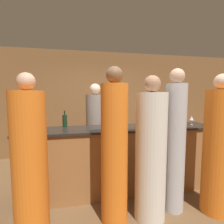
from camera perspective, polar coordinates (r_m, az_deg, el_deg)
ground_plane at (r=3.30m, az=2.93°, el=-23.99°), size 14.00×14.00×0.00m
back_wall at (r=4.90m, az=-3.23°, el=2.89°), size 8.00×0.08×2.80m
bar_counter at (r=3.07m, az=2.98°, el=-15.05°), size 3.23×0.65×1.09m
bartender at (r=3.67m, az=-5.42°, el=-6.56°), size 0.38×0.38×1.86m
guest_0 at (r=2.83m, az=31.35°, el=-10.59°), size 0.39×0.39×1.91m
guest_1 at (r=2.25m, az=0.77°, el=-12.69°), size 0.34×0.34×1.97m
guest_2 at (r=2.62m, az=19.79°, el=-9.94°), size 0.28×0.28×1.98m
guest_3 at (r=2.25m, az=-25.23°, el=-14.85°), size 0.38×0.38×1.87m
guest_4 at (r=2.38m, az=12.51°, el=-13.38°), size 0.40×0.40×1.87m
wine_bottle_0 at (r=3.07m, az=-15.15°, el=-2.70°), size 0.08×0.08×0.27m
wine_bottle_1 at (r=3.12m, az=15.18°, el=-2.35°), size 0.07×0.07×0.30m
wine_bottle_2 at (r=2.79m, az=9.86°, el=-3.23°), size 0.07×0.07×0.29m
wine_glass_0 at (r=3.53m, az=28.22°, el=-2.08°), size 0.07×0.07×0.14m
wine_glass_1 at (r=2.97m, az=15.78°, el=-2.55°), size 0.08×0.08×0.17m
wine_glass_2 at (r=2.61m, az=-24.92°, el=-4.29°), size 0.08×0.08×0.15m
wine_glass_3 at (r=3.46m, az=24.55°, el=-1.93°), size 0.08×0.08×0.15m
wine_glass_4 at (r=2.64m, az=0.78°, el=-3.29°), size 0.08×0.08×0.17m
wine_glass_5 at (r=3.29m, az=20.46°, el=-2.03°), size 0.07×0.07×0.16m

